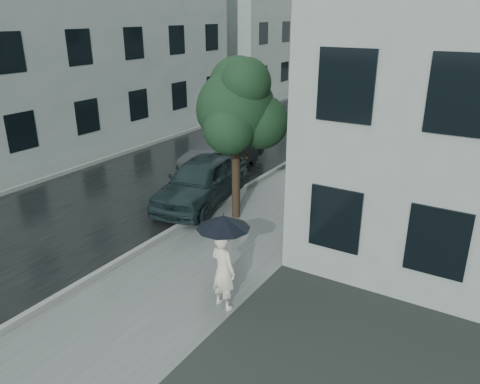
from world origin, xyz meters
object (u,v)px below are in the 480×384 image
Objects in this scene: street_tree at (237,107)px; lamp_post at (329,81)px; pedestrian at (223,271)px; car_far at (223,152)px; car_near at (202,181)px.

lamp_post is (-0.24, 7.91, -0.20)m from street_tree.
pedestrian is 12.70m from lamp_post.
street_tree reaches higher than car_far.
street_tree is at bearing -85.14° from lamp_post.
car_near is at bearing -36.76° from pedestrian.
car_far is at bearing -43.50° from pedestrian.
street_tree is 1.08× the size of car_near.
lamp_post is 1.25× the size of car_near.
lamp_post reaches higher than car_far.
pedestrian is at bearing -75.15° from lamp_post.
street_tree is at bearing -48.83° from pedestrian.
street_tree is 0.86× the size of lamp_post.
pedestrian is at bearing -59.06° from car_near.
street_tree is 3.11m from car_near.
car_near is at bearing -71.05° from car_far.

